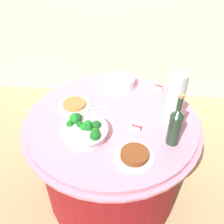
% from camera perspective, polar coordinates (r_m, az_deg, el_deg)
% --- Properties ---
extents(ground_plane, '(6.00, 6.00, 0.00)m').
position_cam_1_polar(ground_plane, '(2.21, -0.00, -16.01)').
color(ground_plane, tan).
extents(buffet_table, '(1.16, 1.16, 0.74)m').
position_cam_1_polar(buffet_table, '(1.92, -0.00, -9.63)').
color(buffet_table, maroon).
rests_on(buffet_table, ground_plane).
extents(broccoli_bowl, '(0.28, 0.28, 0.12)m').
position_cam_1_polar(broccoli_bowl, '(1.52, -6.18, -3.93)').
color(broccoli_bowl, white).
rests_on(broccoli_bowl, buffet_table).
extents(plate_stack, '(0.21, 0.21, 0.07)m').
position_cam_1_polar(plate_stack, '(1.94, 1.99, 6.71)').
color(plate_stack, white).
rests_on(plate_stack, buffet_table).
extents(wine_bottle, '(0.07, 0.07, 0.34)m').
position_cam_1_polar(wine_bottle, '(1.45, 13.87, -2.95)').
color(wine_bottle, '#203624').
rests_on(wine_bottle, buffet_table).
extents(decorative_fruit_vase, '(0.11, 0.11, 0.34)m').
position_cam_1_polar(decorative_fruit_vase, '(1.59, 13.85, 2.79)').
color(decorative_fruit_vase, silver).
rests_on(decorative_fruit_vase, buffet_table).
extents(serving_tongs, '(0.17, 0.07, 0.01)m').
position_cam_1_polar(serving_tongs, '(1.72, -3.14, 0.55)').
color(serving_tongs, silver).
rests_on(serving_tongs, buffet_table).
extents(food_plate_stir_fry, '(0.22, 0.22, 0.04)m').
position_cam_1_polar(food_plate_stir_fry, '(1.41, 5.01, -9.62)').
color(food_plate_stir_fry, white).
rests_on(food_plate_stir_fry, buffet_table).
extents(food_plate_peanuts, '(0.22, 0.22, 0.03)m').
position_cam_1_polar(food_plate_peanuts, '(1.76, -8.36, 1.55)').
color(food_plate_peanuts, white).
rests_on(food_plate_peanuts, buffet_table).
extents(label_placard_front, '(0.05, 0.02, 0.05)m').
position_cam_1_polar(label_placard_front, '(1.55, 5.40, -3.43)').
color(label_placard_front, white).
rests_on(label_placard_front, buffet_table).
extents(label_placard_mid, '(0.05, 0.03, 0.05)m').
position_cam_1_polar(label_placard_mid, '(1.92, 10.33, 5.46)').
color(label_placard_mid, white).
rests_on(label_placard_mid, buffet_table).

